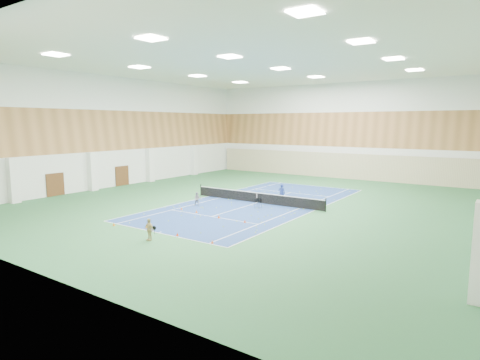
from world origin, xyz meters
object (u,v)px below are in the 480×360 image
(tennis_net, at_px, (257,197))
(child_apron, at_px, (149,229))
(ball_cart, at_px, (258,203))
(child_court, at_px, (197,199))
(coach, at_px, (282,193))

(tennis_net, bearing_deg, child_apron, -86.71)
(ball_cart, bearing_deg, child_court, -159.27)
(ball_cart, bearing_deg, coach, 80.99)
(child_court, bearing_deg, coach, 11.26)
(tennis_net, relative_size, coach, 7.83)
(tennis_net, xyz_separation_m, child_apron, (0.77, -13.35, 0.12))
(tennis_net, distance_m, coach, 2.26)
(coach, xyz_separation_m, child_apron, (-0.84, -14.91, -0.15))
(coach, bearing_deg, child_apron, 67.04)
(child_apron, height_order, ball_cart, child_apron)
(tennis_net, distance_m, child_apron, 13.37)
(coach, bearing_deg, child_court, 27.06)
(coach, relative_size, ball_cart, 2.02)
(child_court, distance_m, child_apron, 10.37)
(coach, xyz_separation_m, ball_cart, (-0.36, -3.38, -0.41))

